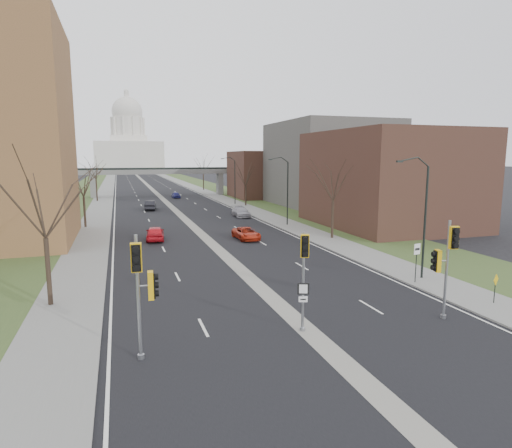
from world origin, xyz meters
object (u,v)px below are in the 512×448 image
speed_limit_sign (416,256)px  car_left_near (155,233)px  signal_pole_left (143,280)px  car_left_far (150,205)px  signal_pole_right (446,256)px  car_right_mid (241,212)px  signal_pole_median (304,264)px  car_right_near (246,233)px  car_right_far (176,195)px  warning_sign (495,284)px

speed_limit_sign → car_left_near: (-15.97, 21.80, -1.23)m
signal_pole_left → car_left_far: signal_pole_left is taller
signal_pole_right → car_right_mid: (0.71, 42.57, -2.84)m
speed_limit_sign → car_left_far: speed_limit_sign is taller
signal_pole_median → car_left_far: size_ratio=1.08×
speed_limit_sign → car_right_mid: (-2.32, 36.50, -1.28)m
signal_pole_left → car_right_near: (12.10, 25.32, -2.99)m
car_left_far → car_right_far: 21.14m
signal_pole_right → car_right_far: size_ratio=1.45×
warning_sign → car_right_near: 25.76m
signal_pole_right → car_right_far: signal_pole_right is taller
signal_pole_left → speed_limit_sign: 19.68m
speed_limit_sign → car_left_near: bearing=114.6°
signal_pole_right → car_right_far: bearing=108.7°
warning_sign → car_right_mid: 41.77m
car_right_far → car_right_near: bearing=-91.8°
signal_pole_median → speed_limit_sign: 12.32m
signal_pole_right → signal_pole_left: bearing=-165.1°
car_right_mid → car_left_far: bearing=134.8°
warning_sign → car_left_far: bearing=83.1°
car_left_near → car_right_near: size_ratio=0.98×
signal_pole_left → car_right_near: size_ratio=1.20×
signal_pole_right → warning_sign: bearing=27.2°
warning_sign → car_right_near: (-8.24, 24.40, -0.64)m
speed_limit_sign → signal_pole_left: bearing=-173.9°
car_right_near → signal_pole_left: bearing=-118.2°
speed_limit_sign → car_right_near: size_ratio=0.59×
signal_pole_median → car_right_near: signal_pole_median is taller
speed_limit_sign → car_right_far: size_ratio=0.73×
car_left_near → car_right_mid: car_left_near is taller
signal_pole_left → car_right_mid: bearing=72.6°
car_right_far → car_left_near: bearing=-103.0°
car_right_mid → warning_sign: bearing=-83.5°
warning_sign → car_right_far: warning_sign is taller
signal_pole_median → car_left_near: (-5.01, 27.21, -2.79)m
car_left_far → car_right_near: 30.90m
car_left_near → car_right_far: 48.12m
warning_sign → car_right_far: (-9.32, 74.27, -0.64)m
car_left_far → signal_pole_left: bearing=93.0°
signal_pole_median → car_right_far: signal_pole_median is taller
car_right_mid → signal_pole_median: bearing=-100.6°
speed_limit_sign → car_right_far: bearing=84.7°
signal_pole_right → speed_limit_sign: (3.03, 6.07, -1.57)m
warning_sign → car_left_near: size_ratio=0.39×
signal_pole_median → car_right_far: size_ratio=1.36×
car_left_near → signal_pole_median: bearing=105.8°
signal_pole_right → car_right_mid: signal_pole_right is taller
signal_pole_left → car_left_far: (4.19, 55.19, -2.85)m
speed_limit_sign → car_left_far: 51.30m
car_right_far → car_left_far: bearing=-111.9°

